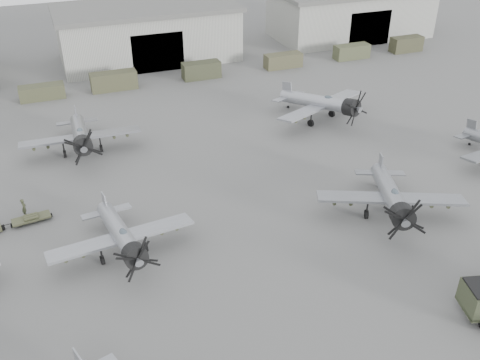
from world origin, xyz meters
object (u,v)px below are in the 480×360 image
object	(u,v)px
aircraft_far_0	(81,135)
aircraft_far_1	(324,103)
aircraft_mid_1	(122,236)
ground_crew	(24,207)
aircraft_mid_2	(392,197)
tug_trailer	(7,224)

from	to	relation	value
aircraft_far_0	aircraft_far_1	bearing A→B (deg)	-2.01
aircraft_mid_1	ground_crew	xyz separation A→B (m)	(-7.60, 9.51, -1.32)
aircraft_mid_2	tug_trailer	bearing A→B (deg)	-174.66
aircraft_mid_1	aircraft_far_1	xyz separation A→B (m)	(28.42, 18.16, 0.28)
aircraft_mid_1	tug_trailer	world-z (taller)	aircraft_mid_1
aircraft_mid_2	ground_crew	bearing A→B (deg)	-178.04
aircraft_far_0	tug_trailer	bearing A→B (deg)	-122.91
aircraft_far_0	aircraft_far_1	size ratio (longest dim) A/B	0.97
aircraft_mid_2	tug_trailer	size ratio (longest dim) A/B	2.20
aircraft_mid_2	aircraft_far_0	bearing A→B (deg)	161.14
aircraft_far_0	tug_trailer	size ratio (longest dim) A/B	2.20
aircraft_mid_2	aircraft_far_0	world-z (taller)	aircraft_mid_2
tug_trailer	aircraft_far_0	bearing A→B (deg)	48.29
aircraft_far_0	aircraft_far_1	world-z (taller)	aircraft_far_1
aircraft_mid_1	ground_crew	distance (m)	12.24
aircraft_far_1	ground_crew	bearing A→B (deg)	171.13
aircraft_mid_2	ground_crew	world-z (taller)	aircraft_mid_2
aircraft_far_1	ground_crew	xyz separation A→B (m)	(-36.02, -8.66, -1.61)
aircraft_far_0	aircraft_far_1	distance (m)	29.54
aircraft_mid_1	aircraft_far_0	bearing A→B (deg)	86.80
aircraft_mid_2	aircraft_far_1	xyz separation A→B (m)	(4.50, 21.25, 0.06)
tug_trailer	ground_crew	xyz separation A→B (m)	(1.61, 1.57, 0.46)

